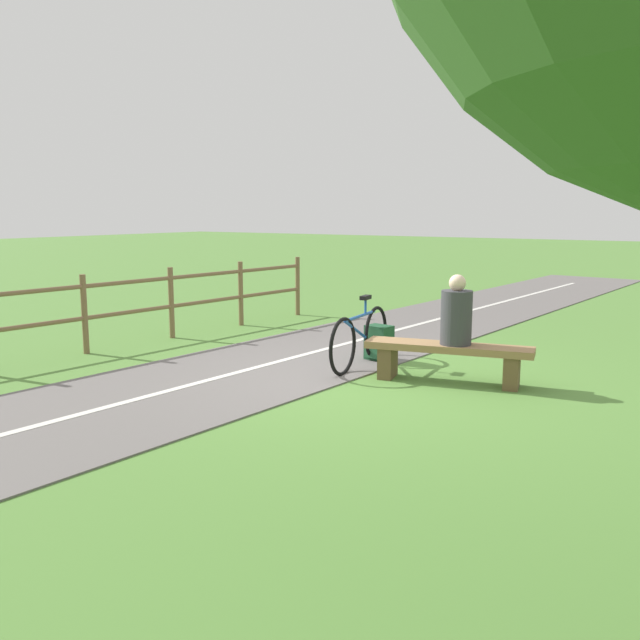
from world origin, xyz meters
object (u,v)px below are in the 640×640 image
Objects in this scene: person_seated at (456,315)px; bicycle at (360,338)px; backpack at (379,343)px; bench at (448,355)px.

bicycle is (1.28, -0.11, -0.41)m from person_seated.
person_seated is at bearing 156.80° from backpack.
backpack is at bearing -37.98° from bench.
bicycle is at bearing -17.85° from person_seated.
bench is 1.22m from bicycle.
person_seated is 1.70× the size of backpack.
person_seated is 1.47m from backpack.
bicycle is at bearing 85.95° from backpack.
bicycle is 0.45m from backpack.
backpack is (-0.03, -0.42, -0.14)m from bicycle.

